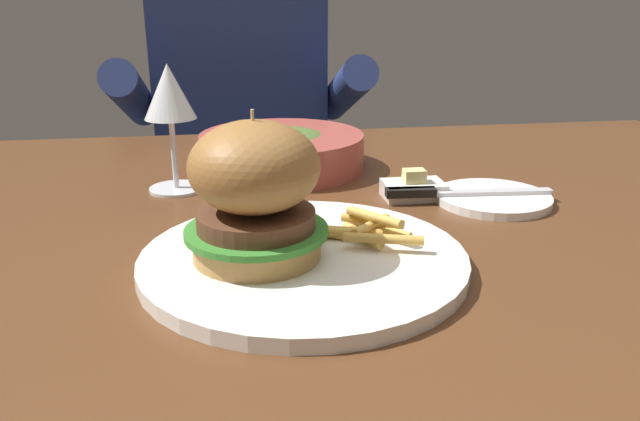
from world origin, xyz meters
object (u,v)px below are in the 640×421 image
(wine_glass, at_px, (169,99))
(bread_plate, at_px, (493,198))
(main_plate, at_px, (304,260))
(burger_sandwich, at_px, (255,191))
(diner_person, at_px, (244,182))
(soup_bowl, at_px, (282,150))
(table_knife, at_px, (453,192))
(butter_dish, at_px, (414,188))

(wine_glass, bearing_deg, bread_plate, -15.73)
(main_plate, xyz_separation_m, burger_sandwich, (-0.04, -0.00, 0.07))
(burger_sandwich, height_order, bread_plate, burger_sandwich)
(main_plate, bearing_deg, diner_person, 91.94)
(bread_plate, xyz_separation_m, soup_bowl, (-0.24, 0.19, 0.02))
(main_plate, height_order, burger_sandwich, burger_sandwich)
(table_knife, bearing_deg, soup_bowl, 135.46)
(burger_sandwich, xyz_separation_m, bread_plate, (0.29, 0.15, -0.07))
(butter_dish, xyz_separation_m, diner_person, (-0.19, 0.68, -0.19))
(main_plate, height_order, diner_person, diner_person)
(bread_plate, distance_m, butter_dish, 0.10)
(burger_sandwich, relative_size, table_knife, 0.66)
(butter_dish, relative_size, diner_person, 0.06)
(butter_dish, distance_m, diner_person, 0.73)
(burger_sandwich, distance_m, bread_plate, 0.34)
(soup_bowl, bearing_deg, butter_dish, -46.85)
(main_plate, bearing_deg, butter_dish, 48.73)
(wine_glass, relative_size, table_knife, 0.79)
(bread_plate, distance_m, diner_person, 0.79)
(wine_glass, bearing_deg, burger_sandwich, -71.16)
(wine_glass, distance_m, soup_bowl, 0.19)
(burger_sandwich, xyz_separation_m, diner_person, (0.01, 0.87, -0.25))
(bread_plate, bearing_deg, main_plate, -148.93)
(main_plate, relative_size, bread_plate, 2.18)
(butter_dish, distance_m, soup_bowl, 0.22)
(main_plate, distance_m, table_knife, 0.25)
(table_knife, xyz_separation_m, soup_bowl, (-0.19, 0.19, 0.01))
(table_knife, bearing_deg, butter_dish, 145.60)
(burger_sandwich, relative_size, bread_plate, 0.97)
(main_plate, distance_m, burger_sandwich, 0.08)
(soup_bowl, bearing_deg, diner_person, 94.58)
(soup_bowl, xyz_separation_m, diner_person, (-0.04, 0.53, -0.20))
(main_plate, relative_size, wine_glass, 1.89)
(wine_glass, height_order, table_knife, wine_glass)
(burger_sandwich, height_order, butter_dish, burger_sandwich)
(butter_dish, bearing_deg, main_plate, -131.27)
(butter_dish, bearing_deg, table_knife, -34.40)
(diner_person, bearing_deg, main_plate, -88.06)
(table_knife, distance_m, diner_person, 0.77)
(table_knife, distance_m, soup_bowl, 0.27)
(main_plate, xyz_separation_m, table_knife, (0.20, 0.16, 0.01))
(wine_glass, bearing_deg, soup_bowl, 29.52)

